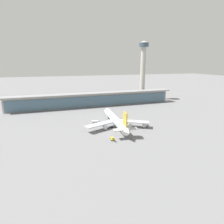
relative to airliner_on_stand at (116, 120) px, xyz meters
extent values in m
plane|color=slate|center=(2.19, 1.51, -5.31)|extent=(1200.00, 1200.00, 0.00)
cylinder|color=white|center=(0.12, 1.29, 0.02)|extent=(10.35, 53.59, 5.62)
cone|color=white|center=(2.69, 30.07, 0.02)|extent=(5.94, 5.53, 5.51)
cone|color=white|center=(-2.43, -27.22, 0.58)|extent=(5.59, 6.61, 5.06)
cube|color=black|center=(2.40, 26.87, 1.00)|extent=(4.41, 2.69, 0.68)
cube|color=#B7BABF|center=(-12.39, -2.50, -0.96)|extent=(24.85, 14.43, 0.68)
cube|color=#B7BABF|center=(11.75, -4.66, -0.96)|extent=(23.95, 17.83, 0.68)
cylinder|color=silver|center=(-9.54, -3.33, -2.90)|extent=(3.45, 4.33, 3.10)
cylinder|color=silver|center=(8.80, -4.97, -2.90)|extent=(3.45, 4.33, 3.10)
cube|color=gold|center=(-2.00, -22.36, 7.19)|extent=(1.28, 6.82, 8.72)
cube|color=#B7BABF|center=(-2.09, -23.33, 0.86)|extent=(15.82, 5.63, 0.48)
cylinder|color=black|center=(-3.23, -1.33, -4.63)|extent=(1.28, 1.46, 1.36)
cylinder|color=black|center=(2.95, -1.88, -4.63)|extent=(1.28, 1.46, 1.36)
cylinder|color=black|center=(2.01, 22.53, -4.63)|extent=(1.28, 1.46, 1.36)
cube|color=#234C9E|center=(-9.41, 9.55, -4.11)|extent=(2.13, 2.55, 1.50)
cube|color=black|center=(-8.62, 9.43, -3.81)|extent=(0.44, 2.06, 0.70)
cube|color=silver|center=(-13.46, 10.19, -3.46)|extent=(4.90, 2.98, 2.50)
cylinder|color=black|center=(-10.04, 10.72, -4.86)|extent=(0.93, 0.42, 0.90)
cylinder|color=black|center=(-10.37, 8.63, -4.86)|extent=(0.93, 0.42, 0.90)
cylinder|color=black|center=(-14.78, 11.46, -4.86)|extent=(0.93, 0.42, 0.90)
cylinder|color=black|center=(-15.11, 9.37, -4.86)|extent=(0.93, 0.42, 0.90)
cube|color=yellow|center=(-10.68, -22.84, -4.56)|extent=(2.47, 5.01, 0.60)
cube|color=black|center=(-11.02, -25.24, -3.47)|extent=(1.46, 4.04, 1.72)
cylinder|color=black|center=(-10.10, -24.62, -4.86)|extent=(0.41, 0.93, 0.90)
cylinder|color=black|center=(-11.74, -24.38, -4.86)|extent=(0.41, 0.93, 0.90)
cylinder|color=black|center=(-9.62, -21.29, -4.86)|extent=(0.41, 0.93, 0.90)
cylinder|color=black|center=(-11.26, -21.06, -4.86)|extent=(0.41, 0.93, 0.90)
cube|color=gray|center=(23.09, -5.58, -4.11)|extent=(2.88, 2.91, 1.50)
cube|color=black|center=(23.68, -5.04, -3.81)|extent=(1.48, 1.61, 0.70)
cube|color=silver|center=(20.06, -8.34, -3.46)|extent=(4.95, 4.80, 2.50)
cylinder|color=black|center=(21.79, -5.33, -4.86)|extent=(0.85, 0.81, 0.90)
cylinder|color=black|center=(23.21, -6.90, -4.86)|extent=(0.85, 0.81, 0.90)
cylinder|color=black|center=(18.24, -8.56, -4.86)|extent=(0.85, 0.81, 0.90)
cylinder|color=black|center=(19.66, -10.13, -4.86)|extent=(0.85, 0.81, 0.90)
cube|color=#B2ADA3|center=(2.19, 74.99, 1.69)|extent=(180.00, 8.00, 14.00)
cube|color=slate|center=(2.19, 70.69, 0.99)|extent=(176.40, 0.50, 11.20)
cube|color=gray|center=(2.19, 72.99, 9.29)|extent=(183.60, 12.80, 1.20)
cylinder|color=#B2ADA3|center=(72.04, 95.22, 27.64)|extent=(6.40, 6.40, 65.90)
cylinder|color=#384C5B|center=(72.04, 95.22, 63.09)|extent=(12.00, 12.00, 5.00)
cone|color=#B2ADA3|center=(72.04, 95.22, 66.79)|extent=(10.20, 10.20, 2.40)
cylinder|color=#99999E|center=(72.04, 95.22, 70.49)|extent=(0.36, 0.36, 5.00)
camera|label=1|loc=(-47.48, -128.07, 41.22)|focal=30.67mm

